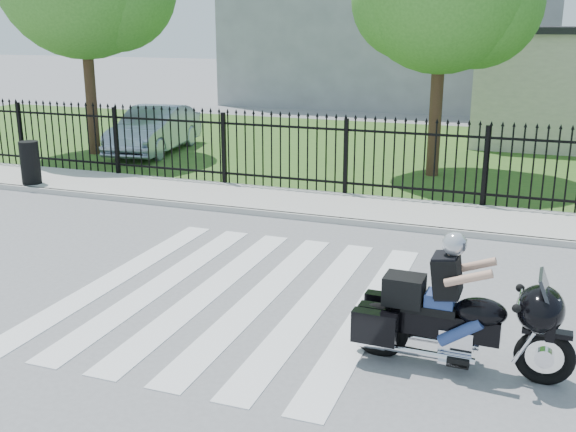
% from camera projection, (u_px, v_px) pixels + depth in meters
% --- Properties ---
extents(ground, '(120.00, 120.00, 0.00)m').
position_uv_depth(ground, '(234.00, 294.00, 9.85)').
color(ground, slate).
rests_on(ground, ground).
extents(crosswalk, '(5.00, 5.50, 0.01)m').
position_uv_depth(crosswalk, '(234.00, 294.00, 9.85)').
color(crosswalk, silver).
rests_on(crosswalk, ground).
extents(sidewalk, '(40.00, 2.00, 0.12)m').
position_uv_depth(sidewalk, '(332.00, 206.00, 14.34)').
color(sidewalk, '#ADAAA3').
rests_on(sidewalk, ground).
extents(curb, '(40.00, 0.12, 0.12)m').
position_uv_depth(curb, '(318.00, 218.00, 13.44)').
color(curb, '#ADAAA3').
rests_on(curb, ground).
extents(grass_strip, '(40.00, 12.00, 0.02)m').
position_uv_depth(grass_strip, '(397.00, 152.00, 20.67)').
color(grass_strip, '#2B571E').
rests_on(grass_strip, ground).
extents(iron_fence, '(26.00, 0.04, 1.80)m').
position_uv_depth(iron_fence, '(346.00, 159.00, 15.01)').
color(iron_fence, black).
rests_on(iron_fence, ground).
extents(motorcycle_rider, '(2.51, 0.76, 1.66)m').
position_uv_depth(motorcycle_rider, '(454.00, 312.00, 7.59)').
color(motorcycle_rider, black).
rests_on(motorcycle_rider, ground).
extents(parked_car, '(1.95, 4.32, 1.38)m').
position_uv_depth(parked_car, '(154.00, 130.00, 20.37)').
color(parked_car, '#9BAAC3').
rests_on(parked_car, grass_strip).
extents(litter_bin, '(0.56, 0.56, 1.02)m').
position_uv_depth(litter_bin, '(30.00, 163.00, 15.97)').
color(litter_bin, black).
rests_on(litter_bin, sidewalk).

